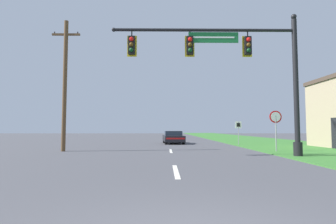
# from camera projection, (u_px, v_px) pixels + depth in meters

# --- Properties ---
(grass_verge_right) EXTENTS (10.00, 110.00, 0.04)m
(grass_verge_right) POSITION_uv_depth(u_px,v_px,m) (252.00, 140.00, 32.73)
(grass_verge_right) COLOR #38752D
(grass_verge_right) RESTS_ON ground
(road_center_line) EXTENTS (0.16, 34.80, 0.01)m
(road_center_line) POSITION_uv_depth(u_px,v_px,m) (169.00, 144.00, 24.64)
(road_center_line) COLOR silver
(road_center_line) RESTS_ON ground
(signal_mast) EXTENTS (9.77, 0.47, 7.40)m
(signal_mast) POSITION_uv_depth(u_px,v_px,m) (243.00, 66.00, 13.55)
(signal_mast) COLOR black
(signal_mast) RESTS_ON grass_verge_right
(car_ahead) EXTENTS (2.10, 4.40, 1.19)m
(car_ahead) POSITION_uv_depth(u_px,v_px,m) (173.00, 137.00, 25.26)
(car_ahead) COLOR black
(car_ahead) RESTS_ON ground
(stop_sign) EXTENTS (0.76, 0.07, 2.50)m
(stop_sign) POSITION_uv_depth(u_px,v_px,m) (276.00, 122.00, 16.29)
(stop_sign) COLOR gray
(stop_sign) RESTS_ON grass_verge_right
(route_sign_post) EXTENTS (0.55, 0.06, 2.03)m
(route_sign_post) POSITION_uv_depth(u_px,v_px,m) (238.00, 128.00, 23.33)
(route_sign_post) COLOR gray
(route_sign_post) RESTS_ON grass_verge_right
(utility_pole_near) EXTENTS (1.80, 0.26, 8.43)m
(utility_pole_near) POSITION_uv_depth(u_px,v_px,m) (65.00, 83.00, 16.77)
(utility_pole_near) COLOR brown
(utility_pole_near) RESTS_ON ground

